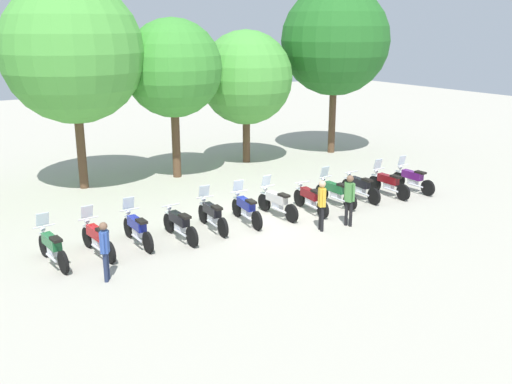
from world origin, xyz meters
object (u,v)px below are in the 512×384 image
Objects in this scene: person_0 at (349,196)px; tree_4 at (335,41)px; motorcycle_7 at (310,198)px; motorcycle_5 at (246,208)px; motorcycle_6 at (277,202)px; motorcycle_11 at (412,179)px; tree_1 at (73,52)px; person_1 at (322,201)px; tree_2 at (173,69)px; motorcycle_4 at (212,214)px; motorcycle_2 at (137,228)px; motorcycle_8 at (335,192)px; tree_3 at (246,78)px; person_2 at (105,247)px; motorcycle_9 at (360,187)px; motorcycle_0 at (52,247)px; motorcycle_10 at (388,183)px; motorcycle_3 at (180,224)px; motorcycle_1 at (97,238)px.

tree_4 is at bearing -144.49° from person_0.
motorcycle_7 is at bearing -134.52° from tree_4.
motorcycle_5 and motorcycle_6 have the same top height.
motorcycle_11 is 0.27× the size of tree_1.
tree_2 is (-0.93, 8.91, 3.74)m from person_1.
tree_2 reaches higher than motorcycle_4.
tree_1 is (0.57, 7.24, 4.96)m from motorcycle_2.
motorcycle_8 is 0.35× the size of tree_3.
tree_3 is (10.39, 9.56, 3.15)m from person_2.
motorcycle_9 is 0.35× the size of tree_3.
motorcycle_2 is at bearing 92.79° from motorcycle_4.
motorcycle_8 is 10.70m from tree_4.
motorcycle_7 is (6.43, -0.39, -0.01)m from motorcycle_2.
tree_3 reaches higher than motorcycle_9.
tree_3 is at bearing -60.76° from motorcycle_0.
motorcycle_0 is 9.43m from tree_1.
motorcycle_10 is at bearing -96.79° from motorcycle_9.
tree_2 is at bearing 0.19° from motorcycle_5.
motorcycle_3 is 1.00× the size of motorcycle_6.
tree_2 is (4.59, 6.77, 4.21)m from motorcycle_2.
person_1 is at bearing -108.30° from tree_3.
tree_4 is at bearing -61.19° from motorcycle_3.
motorcycle_0 is 18.47m from tree_4.
motorcycle_8 is 1.00× the size of motorcycle_10.
tree_4 is (16.24, 7.10, 5.21)m from motorcycle_0.
motorcycle_0 is 10.29m from motorcycle_8.
motorcycle_0 is at bearing -30.21° from person_0.
motorcycle_1 is at bearing 87.75° from motorcycle_8.
motorcycle_6 is 6.45m from motorcycle_11.
motorcycle_7 is at bearing 80.65° from person_1.
person_0 is at bearing -149.50° from motorcycle_6.
motorcycle_10 is 9.66m from tree_4.
motorcycle_6 is (7.72, 0.01, 0.00)m from motorcycle_0.
motorcycle_6 is 2.58m from motorcycle_8.
tree_4 reaches higher than person_0.
motorcycle_4 reaches higher than motorcycle_7.
tree_4 is at bearing 1.20° from tree_2.
tree_4 is (13.66, 6.96, 5.21)m from motorcycle_2.
motorcycle_9 is at bearing -57.75° from tree_2.
motorcycle_4 is (1.29, 0.23, 0.01)m from motorcycle_3.
motorcycle_8 is 1.29× the size of person_1.
motorcycle_7 and motorcycle_9 have the same top height.
tree_4 is (7.23, 7.35, 5.22)m from motorcycle_7.
motorcycle_7 is 8.29m from person_2.
person_2 is 11.45m from tree_2.
tree_2 reaches higher than tree_3.
tree_1 is at bearing 52.10° from motorcycle_10.
motorcycle_0 is 1.00× the size of motorcycle_5.
person_2 is 0.24× the size of tree_2.
motorcycle_7 is at bearing 89.70° from motorcycle_10.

